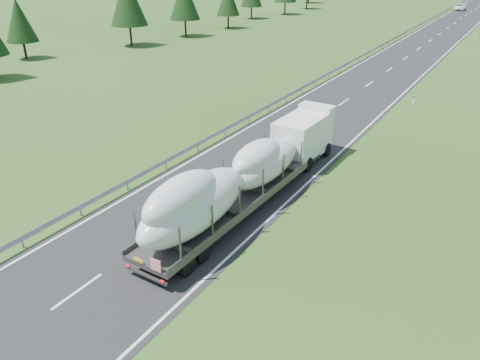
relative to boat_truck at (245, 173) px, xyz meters
The scene contains 5 objects.
ground 4.09m from the boat_truck, 140.66° to the right, with size 400.00×400.00×0.00m, color #274717.
road_surface 97.94m from the boat_truck, 91.51° to the left, with size 10.00×400.00×0.02m, color black.
guardrail 98.15m from the boat_truck, 94.61° to the left, with size 0.10×400.00×0.76m.
boat_truck is the anchor object (origin of this frame).
distant_van 125.44m from the boat_truck, 92.65° to the left, with size 2.83×6.14×1.71m, color white.
Camera 1 is at (15.56, -19.94, 14.33)m, focal length 35.00 mm.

